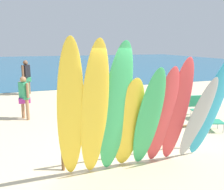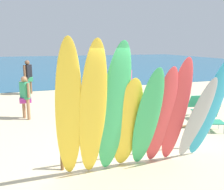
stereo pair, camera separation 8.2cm
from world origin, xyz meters
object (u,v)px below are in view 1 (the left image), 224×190
surfboard_teal_8 (210,110)px  beachgoer_strolling (26,75)px  surfboard_green_2 (115,112)px  surfboard_red_5 (162,118)px  surfboard_grey_7 (197,120)px  beachgoer_by_water (126,79)px  surfboard_rack (135,137)px  surfboard_yellow_1 (94,114)px  surfboard_yellow_3 (129,125)px  beach_chair_red (212,116)px  beach_chair_blue (197,106)px  surfboard_yellow_0 (71,115)px  beachgoer_midbeach (24,95)px  surfboard_red_6 (177,112)px  surfboard_green_4 (148,120)px

surfboard_teal_8 → beachgoer_strolling: surfboard_teal_8 is taller
surfboard_green_2 → surfboard_red_5: surfboard_green_2 is taller
surfboard_grey_7 → beachgoer_by_water: size_ratio=1.37×
surfboard_rack → surfboard_yellow_1: surfboard_yellow_1 is taller
surfboard_yellow_3 → beachgoer_strolling: (-1.85, 8.91, 0.02)m
beach_chair_red → beach_chair_blue: beach_chair_red is taller
surfboard_yellow_0 → beachgoer_midbeach: bearing=104.6°
beachgoer_midbeach → beach_chair_red: bearing=-149.0°
surfboard_teal_8 → beach_chair_blue: bearing=51.2°
surfboard_rack → surfboard_grey_7: bearing=-28.1°
beachgoer_midbeach → beach_chair_red: (5.36, -2.95, -0.44)m
surfboard_rack → beachgoer_by_water: bearing=69.2°
surfboard_yellow_3 → beach_chair_red: size_ratio=2.44×
surfboard_red_6 → surfboard_teal_8: 0.77m
surfboard_teal_8 → surfboard_red_6: bearing=170.9°
beach_chair_blue → beach_chair_red: bearing=-98.2°
beachgoer_midbeach → beachgoer_by_water: size_ratio=0.97×
surfboard_green_2 → surfboard_green_4: 0.73m
surfboard_red_5 → beachgoer_by_water: 6.96m
beachgoer_midbeach → surfboard_rack: bearing=-179.9°
surfboard_yellow_3 → beach_chair_red: (3.40, 1.52, -0.57)m
surfboard_yellow_1 → beach_chair_blue: 5.43m
surfboard_yellow_0 → surfboard_green_2: surfboard_yellow_0 is taller
surfboard_red_6 → beachgoer_by_water: surfboard_red_6 is taller
beachgoer_by_water → surfboard_yellow_1: bearing=40.9°
surfboard_yellow_1 → surfboard_teal_8: (2.57, 0.03, -0.17)m
beachgoer_by_water → surfboard_green_2: bearing=43.6°
surfboard_yellow_3 → surfboard_grey_7: size_ratio=0.99×
beachgoer_strolling → beach_chair_red: (5.25, -7.39, -0.59)m
surfboard_green_4 → beachgoer_midbeach: (-2.32, 4.59, -0.23)m
surfboard_grey_7 → surfboard_teal_8: (0.30, -0.00, 0.19)m
surfboard_grey_7 → beachgoer_by_water: surfboard_grey_7 is taller
surfboard_green_2 → beach_chair_red: (3.72, 1.64, -0.90)m
beachgoer_strolling → surfboard_red_5: bearing=-131.8°
surfboard_rack → surfboard_teal_8: bearing=-23.0°
beachgoer_midbeach → beachgoer_by_water: (4.65, 2.15, 0.02)m
surfboard_teal_8 → beachgoer_midbeach: 5.96m
surfboard_yellow_3 → beach_chair_blue: (3.78, 2.70, -0.57)m
surfboard_red_6 → beach_chair_red: bearing=37.6°
surfboard_red_5 → surfboard_green_4: bearing=-171.2°
surfboard_yellow_0 → surfboard_yellow_1: 0.42m
surfboard_yellow_0 → beach_chair_blue: size_ratio=3.45×
surfboard_grey_7 → beachgoer_midbeach: 5.77m
surfboard_rack → surfboard_red_5: (0.35, -0.54, 0.57)m
surfboard_green_2 → surfboard_grey_7: surfboard_green_2 is taller
surfboard_red_6 → surfboard_grey_7: 0.51m
surfboard_yellow_1 → beachgoer_strolling: bearing=98.8°
surfboard_yellow_3 → surfboard_teal_8: surfboard_teal_8 is taller
surfboard_yellow_1 → beach_chair_blue: (4.52, 2.87, -0.91)m
surfboard_yellow_3 → surfboard_green_4: surfboard_green_4 is taller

